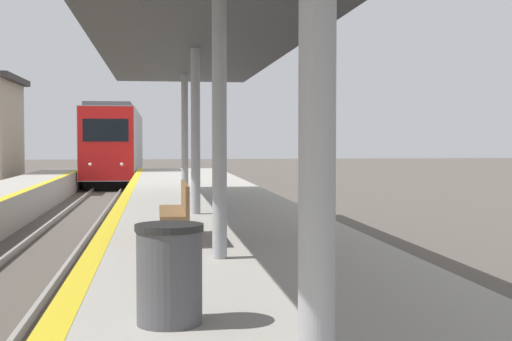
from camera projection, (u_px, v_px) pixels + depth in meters
name	position (u px, v px, depth m)	size (l,w,h in m)	color
train	(117.00, 145.00, 46.65)	(2.86, 21.55, 4.66)	black
station_canopy	(204.00, 24.00, 12.45)	(4.27, 23.63, 3.80)	#99999E
trash_bin	(169.00, 274.00, 6.21)	(0.60, 0.60, 0.88)	#4C4C51
bench	(178.00, 209.00, 11.47)	(0.44, 2.00, 0.92)	brown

